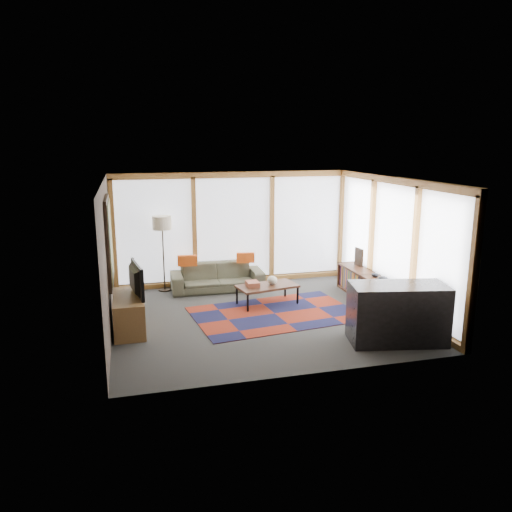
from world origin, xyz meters
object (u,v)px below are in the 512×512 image
object	(u,v)px
television	(132,280)
bar_counter	(398,314)
coffee_table	(267,295)
floor_lamp	(163,254)
tv_console	(129,313)
sofa	(217,277)
bookshelf	(369,288)

from	to	relation	value
television	bar_counter	bearing A→B (deg)	-120.17
bar_counter	coffee_table	bearing A→B (deg)	134.02
television	bar_counter	distance (m)	4.58
floor_lamp	bar_counter	xyz separation A→B (m)	(3.51, -3.96, -0.35)
coffee_table	tv_console	xyz separation A→B (m)	(-2.75, -0.77, 0.11)
sofa	television	xyz separation A→B (m)	(-1.87, -1.99, 0.61)
bookshelf	television	distance (m)	4.85
television	bar_counter	world-z (taller)	television
floor_lamp	coffee_table	bearing A→B (deg)	-38.05
floor_lamp	bar_counter	size ratio (longest dim) A/B	1.08
sofa	bar_counter	xyz separation A→B (m)	(2.36, -3.69, 0.20)
floor_lamp	television	distance (m)	2.37
tv_console	bar_counter	size ratio (longest dim) A/B	0.80
tv_console	television	xyz separation A→B (m)	(0.08, 0.05, 0.60)
floor_lamp	bookshelf	xyz separation A→B (m)	(4.08, -1.84, -0.56)
floor_lamp	tv_console	distance (m)	2.49
floor_lamp	television	size ratio (longest dim) A/B	1.70
bookshelf	floor_lamp	bearing A→B (deg)	155.67
sofa	television	bearing A→B (deg)	-131.98
bookshelf	coffee_table	bearing A→B (deg)	171.67
bookshelf	tv_console	xyz separation A→B (m)	(-4.87, -0.46, 0.03)
coffee_table	bookshelf	xyz separation A→B (m)	(2.12, -0.31, 0.08)
coffee_table	bookshelf	distance (m)	2.14
sofa	floor_lamp	bearing A→B (deg)	168.09
television	bar_counter	size ratio (longest dim) A/B	0.64
coffee_table	bookshelf	world-z (taller)	bookshelf
sofa	bookshelf	size ratio (longest dim) A/B	0.90
bookshelf	bar_counter	world-z (taller)	bar_counter
coffee_table	bar_counter	xyz separation A→B (m)	(1.55, -2.43, 0.29)
sofa	bar_counter	world-z (taller)	bar_counter
coffee_table	tv_console	distance (m)	2.86
sofa	bar_counter	distance (m)	4.39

